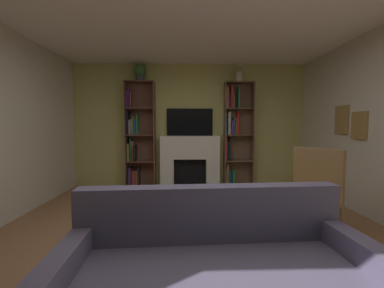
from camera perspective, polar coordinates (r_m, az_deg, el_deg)
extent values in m
plane|color=#946645|center=(2.98, 0.68, -22.13)|extent=(7.01, 7.01, 0.00)
cube|color=#BEBD6C|center=(5.62, -0.51, 4.17)|extent=(5.12, 0.06, 2.65)
cube|color=olive|center=(4.53, 33.40, 3.49)|extent=(0.03, 0.34, 0.41)
cube|color=#395256|center=(4.52, 33.29, 3.50)|extent=(0.01, 0.28, 0.35)
cube|color=olive|center=(4.89, 30.54, 4.68)|extent=(0.03, 0.34, 0.47)
cube|color=#49595A|center=(4.88, 30.44, 4.69)|extent=(0.01, 0.28, 0.41)
cube|color=white|center=(5.57, -5.57, -6.43)|extent=(0.29, 0.25, 0.60)
cube|color=white|center=(5.59, 4.61, -6.39)|extent=(0.29, 0.25, 0.60)
cube|color=white|center=(5.49, -0.47, -0.78)|extent=(1.27, 0.25, 0.49)
cube|color=black|center=(5.64, -0.49, -6.28)|extent=(0.70, 0.08, 0.60)
cube|color=#585A50|center=(5.35, -0.41, -10.00)|extent=(1.37, 0.30, 0.03)
cube|color=black|center=(5.56, -0.50, 4.93)|extent=(1.00, 0.06, 0.58)
cube|color=brown|center=(5.57, -14.48, 1.97)|extent=(0.02, 0.32, 2.25)
cube|color=brown|center=(5.47, -8.37, 2.02)|extent=(0.02, 0.32, 2.25)
cube|color=brown|center=(5.66, -11.19, 2.05)|extent=(0.62, 0.02, 2.25)
cube|color=brown|center=(5.66, -11.30, -9.35)|extent=(0.58, 0.32, 0.02)
cube|color=brown|center=(5.72, -13.91, -7.33)|extent=(0.02, 0.19, 0.36)
cube|color=#4A2C7B|center=(5.67, -13.56, -7.15)|extent=(0.04, 0.27, 0.41)
cube|color=brown|center=(5.70, -13.06, -7.42)|extent=(0.03, 0.19, 0.35)
cube|color=#A52E2F|center=(5.68, -12.66, -7.47)|extent=(0.04, 0.21, 0.34)
cube|color=brown|center=(5.68, -12.20, -7.45)|extent=(0.03, 0.21, 0.34)
cube|color=black|center=(5.67, -11.81, -7.01)|extent=(0.03, 0.19, 0.43)
cube|color=brown|center=(5.56, -11.37, -3.80)|extent=(0.58, 0.32, 0.02)
cube|color=olive|center=(5.62, -13.94, -1.81)|extent=(0.04, 0.23, 0.36)
cube|color=#29684F|center=(5.62, -13.44, -1.17)|extent=(0.03, 0.19, 0.48)
cube|color=brown|center=(5.62, -13.01, -1.48)|extent=(0.04, 0.18, 0.42)
cube|color=black|center=(5.57, -12.61, -2.00)|extent=(0.04, 0.27, 0.33)
cube|color=brown|center=(5.51, -11.46, 2.00)|extent=(0.58, 0.32, 0.02)
cube|color=black|center=(5.58, -14.12, 4.55)|extent=(0.04, 0.25, 0.48)
cube|color=beige|center=(5.58, -13.68, 3.69)|extent=(0.02, 0.23, 0.31)
cube|color=beige|center=(5.59, -13.24, 3.83)|extent=(0.02, 0.20, 0.34)
cube|color=olive|center=(5.56, -12.89, 4.07)|extent=(0.02, 0.25, 0.39)
cube|color=#1A4E90|center=(5.54, -12.49, 3.73)|extent=(0.03, 0.27, 0.32)
cube|color=#387B3F|center=(5.55, -12.06, 4.22)|extent=(0.03, 0.23, 0.41)
cube|color=brown|center=(5.52, -11.54, 7.83)|extent=(0.58, 0.32, 0.02)
cube|color=#522B80|center=(5.62, -14.19, 9.55)|extent=(0.03, 0.22, 0.34)
cube|color=#5A277F|center=(5.63, -13.81, 9.84)|extent=(0.02, 0.20, 0.40)
cube|color=brown|center=(5.61, -13.44, 9.48)|extent=(0.02, 0.20, 0.32)
cube|color=brown|center=(5.59, -11.62, 13.50)|extent=(0.58, 0.32, 0.02)
cube|color=brown|center=(5.52, 7.36, 2.04)|extent=(0.02, 0.28, 2.25)
cube|color=brown|center=(5.64, 13.37, 2.01)|extent=(0.02, 0.28, 2.25)
cube|color=brown|center=(5.70, 10.12, 2.08)|extent=(0.62, 0.02, 2.25)
cube|color=brown|center=(5.72, 10.25, -9.20)|extent=(0.58, 0.28, 0.02)
cube|color=olive|center=(5.67, 7.52, -7.33)|extent=(0.02, 0.18, 0.36)
cube|color=#A37C3A|center=(5.65, 7.90, -6.84)|extent=(0.04, 0.19, 0.46)
cube|color=navy|center=(5.67, 8.31, -7.40)|extent=(0.02, 0.21, 0.35)
cube|color=navy|center=(5.70, 8.59, -7.62)|extent=(0.03, 0.17, 0.30)
cube|color=#207E3C|center=(5.68, 9.14, -7.49)|extent=(0.04, 0.21, 0.33)
cube|color=brown|center=(5.62, 10.32, -3.70)|extent=(0.58, 0.28, 0.02)
cube|color=#AE2435|center=(5.57, 7.65, -1.17)|extent=(0.03, 0.19, 0.48)
cube|color=black|center=(5.58, 8.06, -1.53)|extent=(0.04, 0.19, 0.41)
cube|color=#232625|center=(5.59, 8.46, -1.12)|extent=(0.03, 0.19, 0.49)
cube|color=brown|center=(5.57, 10.40, 2.03)|extent=(0.58, 0.28, 0.02)
cube|color=#204D94|center=(5.56, 7.64, 4.19)|extent=(0.03, 0.16, 0.40)
cube|color=beige|center=(5.55, 8.12, 4.54)|extent=(0.02, 0.20, 0.46)
cube|color=beige|center=(5.57, 8.42, 4.65)|extent=(0.03, 0.18, 0.49)
cube|color=#502A78|center=(5.56, 8.89, 3.71)|extent=(0.04, 0.21, 0.30)
cube|color=#2C5681|center=(5.56, 9.32, 3.98)|extent=(0.02, 0.22, 0.36)
cube|color=brown|center=(5.59, 9.78, 3.92)|extent=(0.04, 0.19, 0.35)
cube|color=red|center=(5.61, 10.20, 4.63)|extent=(0.03, 0.17, 0.49)
cube|color=brown|center=(5.58, 10.47, 7.80)|extent=(0.58, 0.28, 0.02)
cube|color=#9A5F37|center=(5.56, 7.84, 10.17)|extent=(0.04, 0.23, 0.43)
cube|color=#5E2679|center=(5.58, 8.35, 9.50)|extent=(0.03, 0.19, 0.31)
cube|color=#A32B22|center=(5.60, 8.89, 10.38)|extent=(0.04, 0.19, 0.48)
cube|color=brown|center=(5.61, 9.33, 9.39)|extent=(0.03, 0.18, 0.29)
cube|color=black|center=(5.60, 9.82, 9.51)|extent=(0.03, 0.21, 0.31)
cube|color=#2B7249|center=(5.61, 10.28, 10.18)|extent=(0.03, 0.22, 0.45)
cube|color=brown|center=(5.65, 10.54, 13.41)|extent=(0.58, 0.28, 0.02)
cylinder|color=#444857|center=(5.61, -11.61, 14.25)|extent=(0.18, 0.18, 0.13)
sphere|color=#407A39|center=(5.64, -11.64, 15.91)|extent=(0.25, 0.25, 0.25)
cylinder|color=beige|center=(5.66, 10.58, 14.53)|extent=(0.14, 0.14, 0.20)
cylinder|color=#4C7F3F|center=(5.69, 10.81, 16.29)|extent=(0.01, 0.01, 0.15)
sphere|color=silver|center=(5.71, 10.83, 17.03)|extent=(0.05, 0.05, 0.05)
cylinder|color=#4C7F3F|center=(5.69, 10.55, 16.28)|extent=(0.01, 0.01, 0.15)
sphere|color=silver|center=(5.71, 10.56, 17.02)|extent=(0.05, 0.05, 0.05)
cube|color=#564F6A|center=(2.06, 4.00, -15.23)|extent=(2.03, 0.27, 0.43)
cube|color=#564F6A|center=(2.22, 33.22, -24.10)|extent=(0.19, 0.95, 0.58)
cylinder|color=olive|center=(3.51, 30.35, -14.72)|extent=(0.04, 0.04, 0.43)
cylinder|color=olive|center=(3.82, 22.12, -12.93)|extent=(0.04, 0.04, 0.43)
cylinder|color=olive|center=(3.09, 25.43, -17.17)|extent=(0.04, 0.04, 0.43)
cylinder|color=olive|center=(3.44, 16.67, -14.73)|extent=(0.04, 0.04, 0.43)
cube|color=#BD7545|center=(3.38, 23.70, -10.70)|extent=(0.81, 0.85, 0.08)
cube|color=olive|center=(3.39, 23.67, -11.69)|extent=(0.81, 0.85, 0.04)
cube|color=olive|center=(3.53, 26.23, -5.76)|extent=(0.37, 0.60, 0.61)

